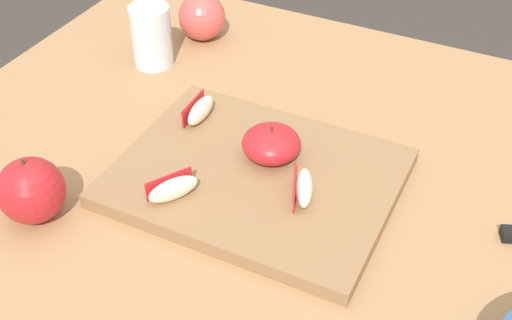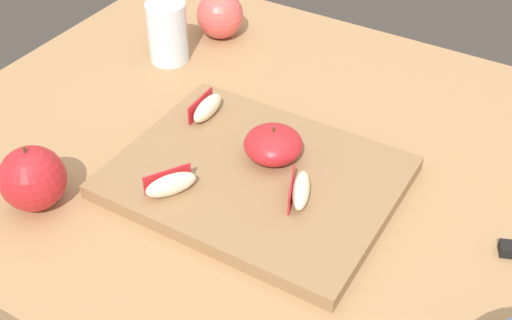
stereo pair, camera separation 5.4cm
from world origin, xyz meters
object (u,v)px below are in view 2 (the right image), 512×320
at_px(apple_wedge_left, 300,190).
at_px(drinking_glass_water, 167,32).
at_px(apple_wedge_near_knife, 171,184).
at_px(apple_half_skin_up, 273,144).
at_px(apple_wedge_right, 207,108).
at_px(whole_apple_pink_lady, 220,15).
at_px(cutting_board, 256,177).
at_px(whole_apple_crimson, 33,178).

bearing_deg(apple_wedge_left, drinking_glass_water, 149.22).
bearing_deg(apple_wedge_near_knife, drinking_glass_water, 127.09).
height_order(apple_half_skin_up, apple_wedge_right, apple_half_skin_up).
xyz_separation_m(apple_wedge_left, whole_apple_pink_lady, (-0.34, 0.34, 0.01)).
bearing_deg(drinking_glass_water, whole_apple_pink_lady, 74.37).
height_order(apple_half_skin_up, apple_wedge_left, apple_half_skin_up).
height_order(cutting_board, apple_half_skin_up, apple_half_skin_up).
bearing_deg(whole_apple_pink_lady, whole_apple_crimson, -85.52).
xyz_separation_m(apple_wedge_near_knife, drinking_glass_water, (-0.22, 0.30, 0.02)).
height_order(apple_half_skin_up, drinking_glass_water, drinking_glass_water).
distance_m(cutting_board, apple_wedge_near_knife, 0.12).
relative_size(apple_wedge_left, apple_wedge_near_knife, 1.03).
distance_m(apple_wedge_near_knife, apple_wedge_right, 0.17).
bearing_deg(apple_half_skin_up, apple_wedge_right, 165.70).
bearing_deg(apple_wedge_left, whole_apple_pink_lady, 135.41).
distance_m(apple_wedge_left, whole_apple_pink_lady, 0.48).
distance_m(apple_wedge_near_knife, whole_apple_crimson, 0.18).
xyz_separation_m(apple_wedge_right, whole_apple_crimson, (-0.10, -0.25, 0.01)).
xyz_separation_m(apple_wedge_left, whole_apple_crimson, (-0.30, -0.16, 0.01)).
distance_m(apple_half_skin_up, apple_wedge_near_knife, 0.15).
bearing_deg(whole_apple_pink_lady, apple_wedge_near_knife, -64.88).
distance_m(apple_wedge_right, whole_apple_pink_lady, 0.28).
bearing_deg(whole_apple_crimson, apple_half_skin_up, 43.56).
distance_m(apple_half_skin_up, drinking_glass_water, 0.34).
distance_m(apple_half_skin_up, whole_apple_pink_lady, 0.39).
height_order(cutting_board, apple_wedge_left, apple_wedge_left).
distance_m(whole_apple_crimson, drinking_glass_water, 0.39).
relative_size(whole_apple_crimson, drinking_glass_water, 0.89).
xyz_separation_m(apple_wedge_left, drinking_glass_water, (-0.37, 0.22, 0.02)).
xyz_separation_m(apple_half_skin_up, apple_wedge_right, (-0.13, 0.03, -0.01)).
height_order(apple_half_skin_up, whole_apple_pink_lady, whole_apple_pink_lady).
bearing_deg(apple_wedge_left, whole_apple_crimson, -151.70).
bearing_deg(apple_half_skin_up, apple_wedge_near_knife, -120.27).
relative_size(whole_apple_crimson, whole_apple_pink_lady, 1.02).
height_order(apple_wedge_right, whole_apple_pink_lady, whole_apple_pink_lady).
xyz_separation_m(cutting_board, apple_wedge_right, (-0.13, 0.07, 0.03)).
xyz_separation_m(apple_wedge_near_knife, apple_wedge_right, (-0.06, 0.16, 0.00)).
height_order(apple_wedge_left, whole_apple_pink_lady, whole_apple_pink_lady).
xyz_separation_m(whole_apple_crimson, drinking_glass_water, (-0.07, 0.38, 0.01)).
bearing_deg(cutting_board, apple_wedge_left, -13.28).
relative_size(apple_half_skin_up, whole_apple_pink_lady, 0.87).
distance_m(whole_apple_crimson, whole_apple_pink_lady, 0.50).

